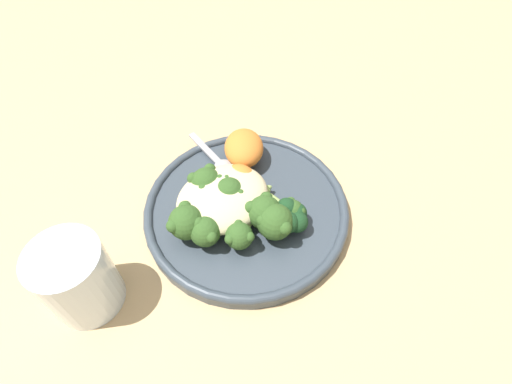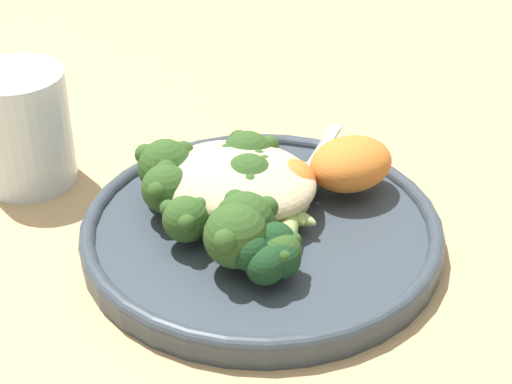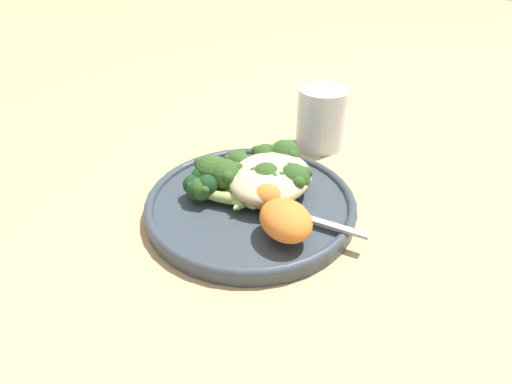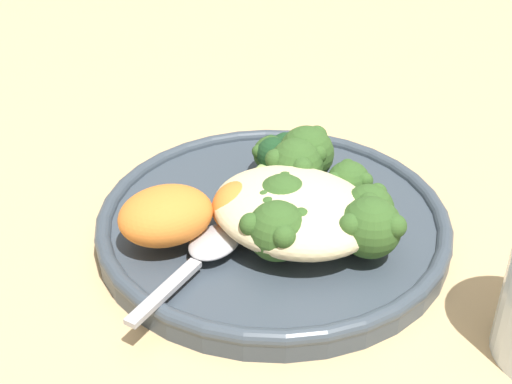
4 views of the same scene
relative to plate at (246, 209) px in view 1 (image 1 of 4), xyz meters
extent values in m
plane|color=tan|center=(-0.02, -0.01, -0.01)|extent=(4.00, 4.00, 0.00)
cylinder|color=#38424C|center=(0.00, 0.00, 0.00)|extent=(0.26, 0.26, 0.02)
torus|color=#38424C|center=(0.00, 0.00, 0.00)|extent=(0.26, 0.26, 0.01)
ellipsoid|color=beige|center=(-0.03, 0.01, 0.03)|extent=(0.12, 0.10, 0.04)
ellipsoid|color=#9EBC66|center=(0.00, 0.02, 0.02)|extent=(0.07, 0.07, 0.02)
sphere|color=#335623|center=(-0.03, 0.05, 0.03)|extent=(0.04, 0.04, 0.04)
sphere|color=#335623|center=(-0.02, 0.06, 0.04)|extent=(0.02, 0.02, 0.02)
sphere|color=#335623|center=(-0.04, 0.06, 0.04)|extent=(0.02, 0.02, 0.02)
sphere|color=#335623|center=(-0.04, 0.03, 0.04)|extent=(0.02, 0.02, 0.02)
sphere|color=#335623|center=(-0.02, 0.03, 0.04)|extent=(0.02, 0.02, 0.02)
ellipsoid|color=#9EBC66|center=(0.01, 0.01, 0.02)|extent=(0.06, 0.03, 0.01)
sphere|color=#335623|center=(-0.02, 0.01, 0.03)|extent=(0.04, 0.04, 0.04)
sphere|color=#335623|center=(-0.01, 0.03, 0.04)|extent=(0.02, 0.02, 0.02)
sphere|color=#335623|center=(-0.03, 0.01, 0.04)|extent=(0.02, 0.02, 0.02)
sphere|color=#335623|center=(-0.01, 0.00, 0.04)|extent=(0.02, 0.02, 0.02)
ellipsoid|color=#9EBC66|center=(-0.03, 0.01, 0.02)|extent=(0.11, 0.02, 0.02)
sphere|color=#335623|center=(-0.08, 0.01, 0.03)|extent=(0.04, 0.04, 0.04)
sphere|color=#335623|center=(-0.07, 0.02, 0.04)|extent=(0.02, 0.02, 0.02)
sphere|color=#335623|center=(-0.10, 0.01, 0.04)|extent=(0.02, 0.02, 0.02)
sphere|color=#335623|center=(-0.07, 0.00, 0.04)|extent=(0.02, 0.02, 0.02)
ellipsoid|color=#9EBC66|center=(-0.02, 0.00, 0.02)|extent=(0.10, 0.03, 0.01)
sphere|color=#335623|center=(-0.07, -0.01, 0.03)|extent=(0.04, 0.04, 0.04)
sphere|color=#335623|center=(-0.07, 0.00, 0.04)|extent=(0.01, 0.01, 0.01)
sphere|color=#335623|center=(-0.07, -0.03, 0.04)|extent=(0.01, 0.01, 0.01)
ellipsoid|color=#9EBC66|center=(-0.01, -0.02, 0.02)|extent=(0.08, 0.06, 0.02)
sphere|color=#335623|center=(-0.04, -0.04, 0.03)|extent=(0.03, 0.03, 0.03)
sphere|color=#335623|center=(-0.03, -0.03, 0.03)|extent=(0.01, 0.01, 0.01)
sphere|color=#335623|center=(-0.05, -0.04, 0.03)|extent=(0.01, 0.01, 0.01)
sphere|color=#335623|center=(-0.03, -0.05, 0.03)|extent=(0.01, 0.01, 0.01)
ellipsoid|color=#9EBC66|center=(0.01, -0.01, 0.02)|extent=(0.04, 0.06, 0.01)
sphere|color=#335623|center=(0.00, -0.04, 0.03)|extent=(0.04, 0.04, 0.04)
sphere|color=#335623|center=(0.01, -0.02, 0.04)|extent=(0.02, 0.02, 0.02)
sphere|color=#335623|center=(-0.01, -0.02, 0.04)|extent=(0.02, 0.02, 0.02)
sphere|color=#335623|center=(-0.01, -0.05, 0.04)|extent=(0.02, 0.02, 0.02)
sphere|color=#335623|center=(0.01, -0.05, 0.04)|extent=(0.02, 0.02, 0.02)
ellipsoid|color=#9EBC66|center=(0.01, -0.02, 0.02)|extent=(0.03, 0.07, 0.01)
sphere|color=#335623|center=(0.00, -0.05, 0.03)|extent=(0.04, 0.04, 0.04)
sphere|color=#335623|center=(0.00, -0.04, 0.04)|extent=(0.02, 0.02, 0.02)
sphere|color=#335623|center=(0.00, -0.07, 0.04)|extent=(0.02, 0.02, 0.02)
ellipsoid|color=#9EBC66|center=(0.03, -0.02, 0.02)|extent=(0.03, 0.07, 0.01)
sphere|color=#335623|center=(0.03, -0.05, 0.02)|extent=(0.03, 0.03, 0.03)
sphere|color=#335623|center=(0.04, -0.04, 0.03)|extent=(0.01, 0.01, 0.01)
sphere|color=#335623|center=(0.02, -0.05, 0.03)|extent=(0.01, 0.01, 0.01)
sphere|color=#335623|center=(0.04, -0.06, 0.03)|extent=(0.01, 0.01, 0.01)
ellipsoid|color=orange|center=(0.01, 0.03, 0.03)|extent=(0.05, 0.05, 0.03)
ellipsoid|color=orange|center=(0.05, 0.07, 0.03)|extent=(0.08, 0.09, 0.04)
sphere|color=#193D1E|center=(0.03, -0.06, 0.02)|extent=(0.03, 0.03, 0.03)
sphere|color=#193D1E|center=(0.03, -0.05, 0.03)|extent=(0.03, 0.03, 0.03)
sphere|color=#193D1E|center=(0.02, -0.05, 0.02)|extent=(0.03, 0.03, 0.03)
sphere|color=#193D1E|center=(0.02, -0.06, 0.03)|extent=(0.03, 0.03, 0.03)
sphere|color=#193D1E|center=(0.03, -0.07, 0.02)|extent=(0.03, 0.03, 0.03)
cube|color=#A3A3A8|center=(0.01, 0.12, 0.01)|extent=(0.01, 0.07, 0.00)
ellipsoid|color=#A3A3A8|center=(0.01, 0.06, 0.02)|extent=(0.03, 0.04, 0.01)
cylinder|color=silver|center=(-0.21, 0.02, 0.04)|extent=(0.08, 0.08, 0.10)
camera|label=1|loc=(-0.18, -0.25, 0.42)|focal=28.00mm
camera|label=2|loc=(0.18, -0.48, 0.36)|focal=60.00mm
camera|label=3|loc=(0.36, 0.19, 0.30)|focal=28.00mm
camera|label=4|loc=(-0.22, 0.38, 0.31)|focal=50.00mm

